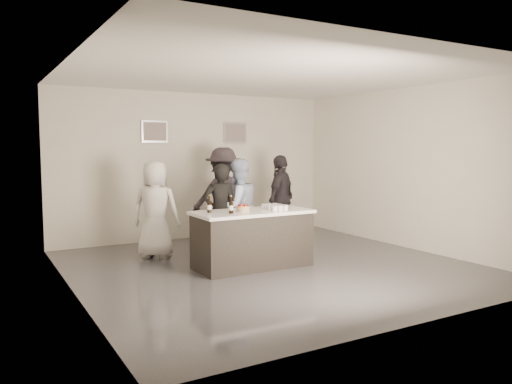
% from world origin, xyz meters
% --- Properties ---
extents(floor, '(6.00, 6.00, 0.00)m').
position_xyz_m(floor, '(0.00, 0.00, 0.00)').
color(floor, '#3D3D42').
rests_on(floor, ground).
extents(ceiling, '(6.00, 6.00, 0.00)m').
position_xyz_m(ceiling, '(0.00, 0.00, 3.00)').
color(ceiling, white).
extents(wall_back, '(6.00, 0.04, 3.00)m').
position_xyz_m(wall_back, '(0.00, 3.00, 1.50)').
color(wall_back, beige).
rests_on(wall_back, ground).
extents(wall_front, '(6.00, 0.04, 3.00)m').
position_xyz_m(wall_front, '(0.00, -3.00, 1.50)').
color(wall_front, beige).
rests_on(wall_front, ground).
extents(wall_left, '(0.04, 6.00, 3.00)m').
position_xyz_m(wall_left, '(-3.00, 0.00, 1.50)').
color(wall_left, beige).
rests_on(wall_left, ground).
extents(wall_right, '(0.04, 6.00, 3.00)m').
position_xyz_m(wall_right, '(3.00, 0.00, 1.50)').
color(wall_right, beige).
rests_on(wall_right, ground).
extents(picture_left, '(0.54, 0.04, 0.44)m').
position_xyz_m(picture_left, '(-0.90, 2.97, 2.20)').
color(picture_left, '#B2B2B7').
rests_on(picture_left, wall_back).
extents(picture_right, '(0.54, 0.04, 0.44)m').
position_xyz_m(picture_right, '(0.90, 2.97, 2.20)').
color(picture_right, '#B2B2B7').
rests_on(picture_right, wall_back).
extents(bar_counter, '(1.86, 0.86, 0.90)m').
position_xyz_m(bar_counter, '(-0.29, 0.12, 0.45)').
color(bar_counter, white).
rests_on(bar_counter, ground).
extents(cake, '(0.21, 0.21, 0.08)m').
position_xyz_m(cake, '(-0.48, 0.07, 0.94)').
color(cake, orange).
rests_on(cake, bar_counter).
extents(beer_bottle_a, '(0.07, 0.07, 0.26)m').
position_xyz_m(beer_bottle_a, '(-0.98, 0.22, 1.03)').
color(beer_bottle_a, black).
rests_on(beer_bottle_a, bar_counter).
extents(beer_bottle_b, '(0.07, 0.07, 0.26)m').
position_xyz_m(beer_bottle_b, '(-0.73, -0.02, 1.03)').
color(beer_bottle_b, black).
rests_on(beer_bottle_b, bar_counter).
extents(tumbler_cluster, '(0.30, 0.40, 0.08)m').
position_xyz_m(tumbler_cluster, '(0.10, 0.07, 0.94)').
color(tumbler_cluster, '#C47C12').
rests_on(tumbler_cluster, bar_counter).
extents(candles, '(0.24, 0.08, 0.01)m').
position_xyz_m(candles, '(-0.63, -0.13, 0.90)').
color(candles, pink).
rests_on(candles, bar_counter).
extents(person_main_black, '(0.63, 0.45, 1.62)m').
position_xyz_m(person_main_black, '(-0.51, 0.83, 0.81)').
color(person_main_black, black).
rests_on(person_main_black, ground).
extents(person_main_blue, '(0.88, 0.72, 1.69)m').
position_xyz_m(person_main_blue, '(-0.10, 0.97, 0.84)').
color(person_main_blue, '#A8BBDC').
rests_on(person_main_blue, ground).
extents(person_guest_left, '(0.97, 0.92, 1.67)m').
position_xyz_m(person_guest_left, '(-1.38, 1.53, 0.83)').
color(person_guest_left, silver).
rests_on(person_guest_left, ground).
extents(person_guest_right, '(1.08, 0.93, 1.74)m').
position_xyz_m(person_guest_right, '(1.19, 1.59, 0.87)').
color(person_guest_right, '#262229').
rests_on(person_guest_right, ground).
extents(person_guest_back, '(1.32, 0.90, 1.89)m').
position_xyz_m(person_guest_back, '(0.12, 1.98, 0.94)').
color(person_guest_back, '#29242A').
rests_on(person_guest_back, ground).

